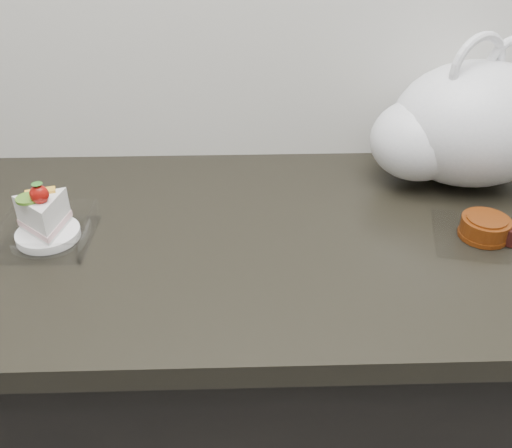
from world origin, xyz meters
TOP-DOWN VIEW (x-y plane):
  - counter at (0.00, 1.69)m, footprint 2.04×0.64m
  - cake_tray at (-0.39, 1.67)m, footprint 0.15×0.15m
  - mooncake_wrap at (0.37, 1.66)m, footprint 0.20×0.19m
  - plastic_bag at (0.38, 1.87)m, footprint 0.42×0.34m

SIDE VIEW (x-z plane):
  - counter at x=0.00m, z-range 0.00..0.90m
  - mooncake_wrap at x=0.37m, z-range 0.90..0.94m
  - cake_tray at x=-0.39m, z-range 0.87..0.99m
  - plastic_bag at x=0.38m, z-range 0.87..1.17m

